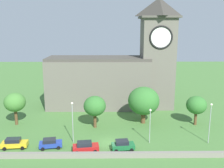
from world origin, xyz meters
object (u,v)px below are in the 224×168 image
Objects in this scene: tree_churchyard at (95,106)px; streetlamp_west_mid at (72,116)px; streetlamp_east_mid at (210,117)px; tree_riverside_east at (15,102)px; car_green at (123,145)px; tree_by_tower at (144,101)px; car_red at (85,147)px; church at (119,72)px; tree_riverside_west at (196,105)px; streetlamp_central at (150,120)px; car_yellow at (14,143)px; car_blue at (50,143)px.

streetlamp_west_mid is at bearing -116.77° from tree_churchyard.
tree_riverside_east is (-39.38, 9.87, 0.05)m from streetlamp_east_mid.
car_green is 14.77m from tree_by_tower.
car_red is 0.56× the size of tree_by_tower.
tree_riverside_east is at bearing 165.93° from streetlamp_east_mid.
streetlamp_west_mid is 8.28m from tree_churchyard.
car_red is (-6.86, -26.58, -8.62)m from church.
car_red is 26.66m from tree_riverside_west.
tree_riverside_east is (-28.33, 9.57, 0.69)m from streetlamp_central.
tree_churchyard is (-5.78, -15.49, -4.71)m from church.
car_yellow is 25.01m from streetlamp_central.
car_red is at bearing -131.19° from tree_by_tower.
streetlamp_central is at bearing 5.95° from car_blue.
tree_riverside_west is 0.90× the size of tree_riverside_east.
car_yellow is 17.45m from tree_churchyard.
church is at bearing 62.06° from car_blue.
streetlamp_east_mid is at bearing -14.07° from tree_riverside_east.
church reaches higher than tree_by_tower.
tree_riverside_east reaches higher than tree_churchyard.
car_blue is at bearing -117.94° from church.
car_yellow is 27.93m from tree_by_tower.
tree_riverside_east reaches higher than car_green.
streetlamp_east_mid is at bearing -43.80° from tree_by_tower.
streetlamp_east_mid is (25.45, -0.62, -0.08)m from streetlamp_west_mid.
tree_riverside_west is at bearing 35.23° from car_green.
car_blue is 0.54× the size of streetlamp_west_mid.
car_green is 0.64× the size of streetlamp_central.
church is 17.19m from tree_churchyard.
car_green is at bearing -112.07° from tree_by_tower.
streetlamp_east_mid is (15.94, -23.50, -4.42)m from church.
streetlamp_west_mid reaches higher than car_blue.
tree_churchyard is at bearing 144.14° from streetlamp_central.
car_red is 0.72× the size of tree_riverside_west.
streetlamp_east_mid reaches higher than streetlamp_central.
car_green is 0.60× the size of tree_churchyard.
streetlamp_central is at bearing -78.10° from church.
car_green reaches higher than car_red.
streetlamp_west_mid is 16.72m from tree_riverside_east.
car_red reaches higher than car_blue.
streetlamp_west_mid reaches higher than tree_churchyard.
car_yellow is at bearing -72.39° from tree_riverside_east.
church is 4.07× the size of tree_by_tower.
car_yellow is 1.11× the size of car_green.
tree_riverside_east is (-23.44, -13.63, -4.38)m from church.
streetlamp_east_mid is 23.15m from tree_churchyard.
car_green is 0.53× the size of streetlamp_west_mid.
tree_churchyard is (14.02, 9.63, 3.89)m from car_yellow.
car_red is at bearing -12.96° from car_blue.
tree_by_tower is at bearing 26.00° from car_yellow.
car_yellow is at bearing -154.00° from tree_by_tower.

